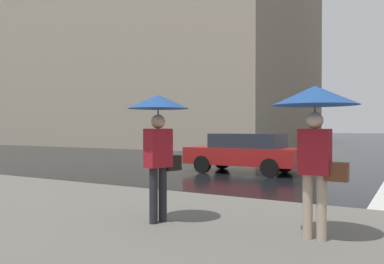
% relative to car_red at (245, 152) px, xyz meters
% --- Properties ---
extents(haussmann_block_mid, '(19.45, 25.91, 20.98)m').
position_rel_car_red_xyz_m(haussmann_block_mid, '(19.72, 16.33, 9.52)').
color(haussmann_block_mid, tan).
rests_on(haussmann_block_mid, ground_plane).
extents(car_red, '(1.85, 4.10, 1.41)m').
position_rel_car_red_xyz_m(car_red, '(0.00, 0.00, 0.00)').
color(car_red, maroon).
rests_on(car_red, ground_plane).
extents(pedestrian_with_floral_umbrella, '(1.13, 1.13, 2.02)m').
position_rel_car_red_xyz_m(pedestrian_with_floral_umbrella, '(-7.97, -4.22, 1.06)').
color(pedestrian_with_floral_umbrella, maroon).
rests_on(pedestrian_with_floral_umbrella, sidewalk_pavement).
extents(pedestrian_in_red_jacket, '(0.95, 0.95, 1.98)m').
position_rel_car_red_xyz_m(pedestrian_in_red_jacket, '(-8.20, -1.89, 0.95)').
color(pedestrian_in_red_jacket, maroon).
rests_on(pedestrian_in_red_jacket, sidewalk_pavement).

